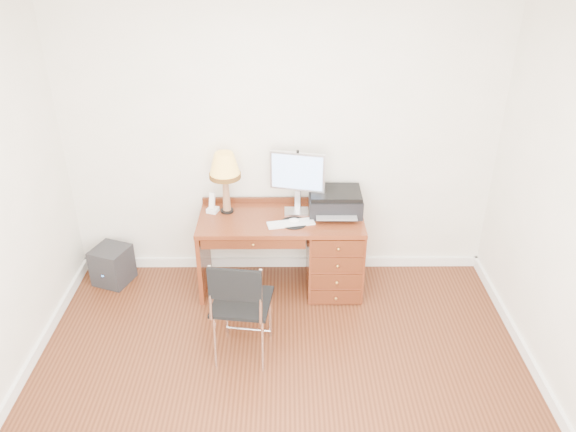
{
  "coord_description": "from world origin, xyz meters",
  "views": [
    {
      "loc": [
        0.04,
        -3.07,
        3.2
      ],
      "look_at": [
        0.06,
        1.2,
        0.88
      ],
      "focal_mm": 35.0,
      "sensor_mm": 36.0,
      "label": 1
    }
  ],
  "objects_px": {
    "leg_lamp": "(225,169)",
    "chair": "(241,300)",
    "equipment_box": "(112,265)",
    "desk": "(315,249)",
    "printer": "(335,201)",
    "phone": "(213,206)",
    "monitor": "(297,175)"
  },
  "relations": [
    {
      "from": "printer",
      "to": "monitor",
      "type": "bearing_deg",
      "value": 177.93
    },
    {
      "from": "chair",
      "to": "leg_lamp",
      "type": "bearing_deg",
      "value": 107.52
    },
    {
      "from": "leg_lamp",
      "to": "chair",
      "type": "height_order",
      "value": "leg_lamp"
    },
    {
      "from": "phone",
      "to": "desk",
      "type": "bearing_deg",
      "value": 13.2
    },
    {
      "from": "phone",
      "to": "printer",
      "type": "bearing_deg",
      "value": 19.89
    },
    {
      "from": "printer",
      "to": "chair",
      "type": "height_order",
      "value": "printer"
    },
    {
      "from": "leg_lamp",
      "to": "phone",
      "type": "height_order",
      "value": "leg_lamp"
    },
    {
      "from": "printer",
      "to": "phone",
      "type": "relative_size",
      "value": 2.46
    },
    {
      "from": "chair",
      "to": "desk",
      "type": "bearing_deg",
      "value": 65.41
    },
    {
      "from": "leg_lamp",
      "to": "monitor",
      "type": "bearing_deg",
      "value": 1.2
    },
    {
      "from": "desk",
      "to": "leg_lamp",
      "type": "distance_m",
      "value": 1.13
    },
    {
      "from": "monitor",
      "to": "leg_lamp",
      "type": "height_order",
      "value": "leg_lamp"
    },
    {
      "from": "phone",
      "to": "chair",
      "type": "distance_m",
      "value": 1.18
    },
    {
      "from": "leg_lamp",
      "to": "phone",
      "type": "distance_m",
      "value": 0.39
    },
    {
      "from": "phone",
      "to": "chair",
      "type": "bearing_deg",
      "value": -53.68
    },
    {
      "from": "desk",
      "to": "leg_lamp",
      "type": "xyz_separation_m",
      "value": [
        -0.82,
        0.12,
        0.77
      ]
    },
    {
      "from": "desk",
      "to": "chair",
      "type": "height_order",
      "value": "chair"
    },
    {
      "from": "desk",
      "to": "equipment_box",
      "type": "relative_size",
      "value": 4.07
    },
    {
      "from": "desk",
      "to": "printer",
      "type": "relative_size",
      "value": 3.09
    },
    {
      "from": "monitor",
      "to": "printer",
      "type": "xyz_separation_m",
      "value": [
        0.36,
        -0.02,
        -0.26
      ]
    },
    {
      "from": "leg_lamp",
      "to": "chair",
      "type": "xyz_separation_m",
      "value": [
        0.2,
        -1.11,
        -0.61
      ]
    },
    {
      "from": "printer",
      "to": "leg_lamp",
      "type": "relative_size",
      "value": 0.83
    },
    {
      "from": "printer",
      "to": "leg_lamp",
      "type": "height_order",
      "value": "leg_lamp"
    },
    {
      "from": "desk",
      "to": "printer",
      "type": "bearing_deg",
      "value": 32.29
    },
    {
      "from": "equipment_box",
      "to": "desk",
      "type": "bearing_deg",
      "value": 18.08
    },
    {
      "from": "desk",
      "to": "chair",
      "type": "relative_size",
      "value": 1.59
    },
    {
      "from": "phone",
      "to": "monitor",
      "type": "bearing_deg",
      "value": 21.18
    },
    {
      "from": "desk",
      "to": "equipment_box",
      "type": "bearing_deg",
      "value": 177.63
    },
    {
      "from": "printer",
      "to": "phone",
      "type": "distance_m",
      "value": 1.13
    },
    {
      "from": "equipment_box",
      "to": "printer",
      "type": "bearing_deg",
      "value": 21.28
    },
    {
      "from": "monitor",
      "to": "phone",
      "type": "xyz_separation_m",
      "value": [
        -0.78,
        -0.02,
        -0.31
      ]
    },
    {
      "from": "printer",
      "to": "chair",
      "type": "distance_m",
      "value": 1.4
    }
  ]
}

